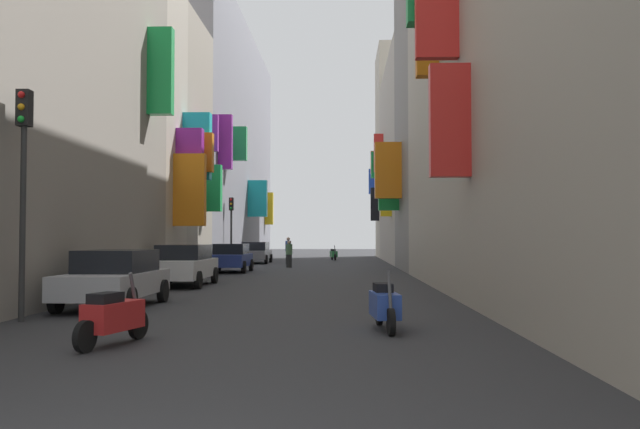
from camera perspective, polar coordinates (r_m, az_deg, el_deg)
The scene contains 18 objects.
ground_plane at distance 33.41m, azimuth -1.31°, elevation -4.94°, with size 140.00×140.00×0.00m, color #2D2D30.
building_left_mid_a at distance 30.61m, azimuth -17.55°, elevation 15.20°, with size 7.34×3.53×21.59m.
building_left_mid_b at distance 33.96m, azimuth -15.06°, elevation 5.59°, with size 7.06×5.76×12.32m.
building_left_mid_c at distance 50.64m, azimuth -9.38°, elevation 5.81°, with size 7.39×28.25×17.16m.
building_right_mid_a at distance 36.85m, azimuth 11.55°, elevation 8.69°, with size 7.40×8.32×17.09m.
building_right_mid_b at distance 48.66m, azimuth 9.16°, elevation 4.36°, with size 6.85×16.25×14.18m.
building_right_mid_c at distance 60.48m, azimuth 7.75°, elevation 5.14°, with size 6.72×7.21×18.46m.
parked_car_white at distance 24.38m, azimuth -11.59°, elevation -4.17°, with size 1.91×4.32×1.46m.
parked_car_blue at distance 33.83m, azimuth -7.61°, elevation -3.62°, with size 1.88×3.96×1.41m.
parked_car_grey at distance 45.61m, azimuth -5.53°, elevation -3.20°, with size 1.98×4.46×1.43m.
parked_car_silver at distance 17.27m, azimuth -17.08°, elevation -5.12°, with size 1.87×4.14×1.41m.
scooter_blue at distance 12.54m, azimuth 5.53°, elevation -7.68°, with size 0.54×1.96×1.13m.
scooter_red at distance 11.19m, azimuth -17.24°, elevation -8.29°, with size 0.72×1.87×1.13m.
scooter_green at distance 51.64m, azimuth 1.17°, elevation -3.40°, with size 0.63×1.83×1.13m.
pedestrian_crossing at distance 38.65m, azimuth -2.65°, elevation -3.40°, with size 0.52×0.52×1.55m.
pedestrian_near_left at distance 43.69m, azimuth -2.72°, elevation -3.10°, with size 0.51×0.51×1.75m.
traffic_light_near_corner at distance 39.35m, azimuth -7.58°, elevation -0.43°, with size 0.26×0.34×4.07m.
traffic_light_far_corner at distance 14.98m, azimuth -23.97°, elevation 3.88°, with size 0.26×0.34×4.74m.
Camera 1 is at (1.90, -3.31, 1.70)m, focal length 37.53 mm.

